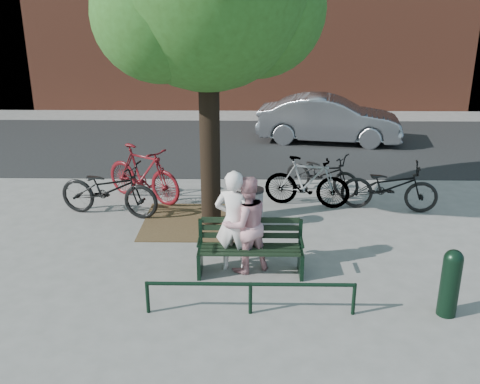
{
  "coord_description": "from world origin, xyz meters",
  "views": [
    {
      "loc": [
        -0.04,
        -7.98,
        4.34
      ],
      "look_at": [
        -0.19,
        1.0,
        1.1
      ],
      "focal_mm": 40.0,
      "sensor_mm": 36.0,
      "label": 1
    }
  ],
  "objects_px": {
    "park_bench": "(250,246)",
    "litter_bin": "(254,208)",
    "bollard": "(450,281)",
    "bicycle_c": "(322,173)",
    "person_left": "(234,222)",
    "person_right": "(246,224)",
    "parked_car": "(329,119)"
  },
  "relations": [
    {
      "from": "person_left",
      "to": "litter_bin",
      "type": "xyz_separation_m",
      "value": [
        0.35,
        1.83,
        -0.47
      ]
    },
    {
      "from": "litter_bin",
      "to": "bicycle_c",
      "type": "distance_m",
      "value": 2.61
    },
    {
      "from": "bollard",
      "to": "bicycle_c",
      "type": "distance_m",
      "value": 5.33
    },
    {
      "from": "litter_bin",
      "to": "parked_car",
      "type": "bearing_deg",
      "value": 70.48
    },
    {
      "from": "bicycle_c",
      "to": "parked_car",
      "type": "xyz_separation_m",
      "value": [
        0.83,
        4.86,
        0.25
      ]
    },
    {
      "from": "litter_bin",
      "to": "parked_car",
      "type": "relative_size",
      "value": 0.18
    },
    {
      "from": "person_right",
      "to": "parked_car",
      "type": "height_order",
      "value": "person_right"
    },
    {
      "from": "park_bench",
      "to": "bollard",
      "type": "distance_m",
      "value": 3.13
    },
    {
      "from": "park_bench",
      "to": "person_left",
      "type": "bearing_deg",
      "value": 165.48
    },
    {
      "from": "park_bench",
      "to": "bicycle_c",
      "type": "height_order",
      "value": "bicycle_c"
    },
    {
      "from": "park_bench",
      "to": "person_right",
      "type": "height_order",
      "value": "person_right"
    },
    {
      "from": "person_right",
      "to": "parked_car",
      "type": "xyz_separation_m",
      "value": [
        2.6,
        8.73,
        -0.09
      ]
    },
    {
      "from": "person_left",
      "to": "bollard",
      "type": "bearing_deg",
      "value": 168.2
    },
    {
      "from": "person_left",
      "to": "bicycle_c",
      "type": "xyz_separation_m",
      "value": [
        1.97,
        3.88,
        -0.39
      ]
    },
    {
      "from": "person_left",
      "to": "park_bench",
      "type": "bearing_deg",
      "value": 176.62
    },
    {
      "from": "parked_car",
      "to": "bollard",
      "type": "bearing_deg",
      "value": -168.6
    },
    {
      "from": "park_bench",
      "to": "litter_bin",
      "type": "xyz_separation_m",
      "value": [
        0.07,
        1.91,
        -0.07
      ]
    },
    {
      "from": "bollard",
      "to": "bicycle_c",
      "type": "xyz_separation_m",
      "value": [
        -1.17,
        5.2,
        -0.06
      ]
    },
    {
      "from": "person_left",
      "to": "bicycle_c",
      "type": "relative_size",
      "value": 0.95
    },
    {
      "from": "bicycle_c",
      "to": "person_left",
      "type": "bearing_deg",
      "value": -174.2
    },
    {
      "from": "park_bench",
      "to": "litter_bin",
      "type": "height_order",
      "value": "park_bench"
    },
    {
      "from": "bollard",
      "to": "litter_bin",
      "type": "distance_m",
      "value": 4.22
    },
    {
      "from": "park_bench",
      "to": "bollard",
      "type": "relative_size",
      "value": 1.68
    },
    {
      "from": "person_right",
      "to": "bollard",
      "type": "bearing_deg",
      "value": 129.91
    },
    {
      "from": "person_right",
      "to": "bollard",
      "type": "relative_size",
      "value": 1.61
    },
    {
      "from": "bollard",
      "to": "parked_car",
      "type": "height_order",
      "value": "parked_car"
    },
    {
      "from": "litter_bin",
      "to": "bicycle_c",
      "type": "relative_size",
      "value": 0.44
    },
    {
      "from": "litter_bin",
      "to": "person_left",
      "type": "bearing_deg",
      "value": -100.74
    },
    {
      "from": "person_right",
      "to": "bollard",
      "type": "xyz_separation_m",
      "value": [
        2.94,
        -1.33,
        -0.28
      ]
    },
    {
      "from": "bollard",
      "to": "person_left",
      "type": "bearing_deg",
      "value": 157.06
    },
    {
      "from": "park_bench",
      "to": "parked_car",
      "type": "relative_size",
      "value": 0.39
    },
    {
      "from": "parked_car",
      "to": "person_left",
      "type": "bearing_deg",
      "value": 171.72
    }
  ]
}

